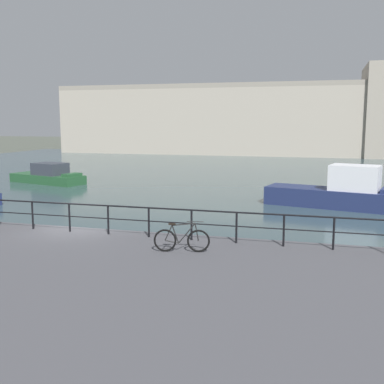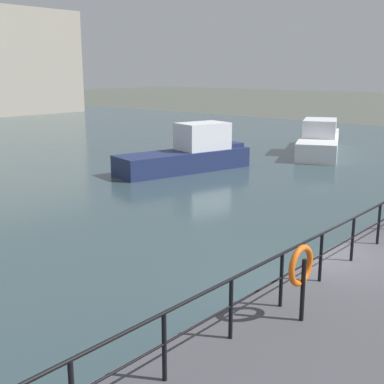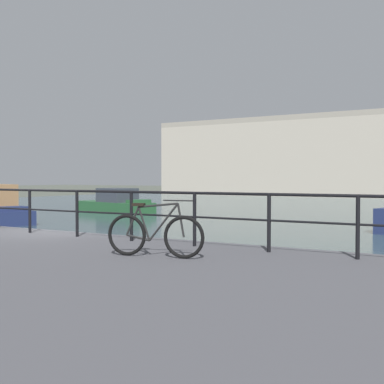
{
  "view_description": "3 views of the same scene",
  "coord_description": "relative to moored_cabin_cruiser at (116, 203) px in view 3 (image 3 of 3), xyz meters",
  "views": [
    {
      "loc": [
        8.94,
        -16.06,
        5.15
      ],
      "look_at": [
        3.61,
        3.13,
        2.13
      ],
      "focal_mm": 44.25,
      "sensor_mm": 36.0,
      "label": 1
    },
    {
      "loc": [
        -10.88,
        -5.29,
        5.39
      ],
      "look_at": [
        1.04,
        5.12,
        1.6
      ],
      "focal_mm": 47.48,
      "sensor_mm": 36.0,
      "label": 2
    },
    {
      "loc": [
        9.6,
        -9.18,
        2.41
      ],
      "look_at": [
        1.18,
        5.05,
        1.95
      ],
      "focal_mm": 46.42,
      "sensor_mm": 36.0,
      "label": 3
    }
  ],
  "objects": [
    {
      "name": "parked_bicycle",
      "position": [
        17.69,
        -20.51,
        0.82
      ],
      "size": [
        1.74,
        0.43,
        0.98
      ],
      "rotation": [
        0.0,
        0.0,
        0.21
      ],
      "color": "black",
      "rests_on": "quay_promenade"
    },
    {
      "name": "ground_plane",
      "position": [
        12.91,
        -18.24,
        -0.63
      ],
      "size": [
        240.0,
        240.0,
        0.0
      ],
      "primitive_type": "plane",
      "color": "#4C5147"
    },
    {
      "name": "quay_railing",
      "position": [
        14.46,
        -18.99,
        1.17
      ],
      "size": [
        21.97,
        0.07,
        1.08
      ],
      "color": "black",
      "rests_on": "quay_promenade"
    },
    {
      "name": "moored_cabin_cruiser",
      "position": [
        0.0,
        0.0,
        0.0
      ],
      "size": [
        7.1,
        3.94,
        1.68
      ],
      "rotation": [
        0.0,
        0.0,
        -0.27
      ],
      "color": "#23512D",
      "rests_on": "water_basin"
    },
    {
      "name": "water_basin",
      "position": [
        12.91,
        11.96,
        -0.63
      ],
      "size": [
        80.0,
        60.0,
        0.01
      ],
      "primitive_type": "cube",
      "color": "#33474C",
      "rests_on": "ground_plane"
    }
  ]
}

